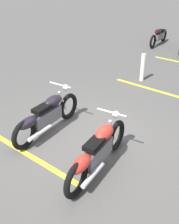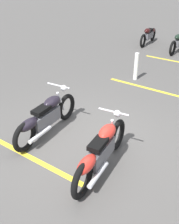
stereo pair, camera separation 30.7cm
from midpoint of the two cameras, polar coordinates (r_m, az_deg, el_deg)
ground_plane at (r=6.27m, az=0.11°, el=-5.95°), size 60.00×60.00×0.00m
motorcycle_bright_foreground at (r=5.19m, az=3.32°, el=-8.12°), size 2.21×0.73×1.04m
motorcycle_dark_foreground at (r=6.36m, az=-7.53°, el=-0.78°), size 2.22×0.67×1.04m
motorcycle_row_far_right at (r=14.07m, az=14.80°, el=14.96°), size 2.04×0.41×0.77m
bollard_post at (r=9.46m, az=11.81°, el=8.97°), size 0.14×0.14×0.92m
parking_stripe_near at (r=6.01m, az=-11.52°, el=-8.36°), size 0.22×3.20×0.01m
parking_stripe_mid at (r=8.88m, az=15.37°, el=4.04°), size 0.22×3.20×0.01m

